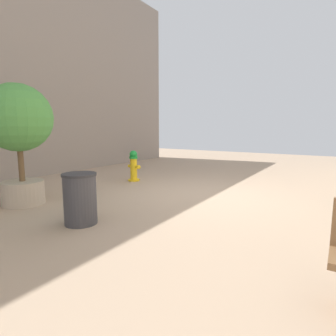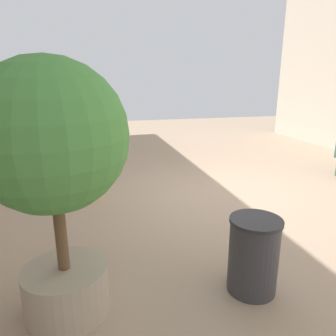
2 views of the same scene
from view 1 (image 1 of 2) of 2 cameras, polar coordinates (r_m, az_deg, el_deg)
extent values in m
plane|color=tan|center=(6.58, 6.30, -5.44)|extent=(23.40, 23.40, 0.00)
cylinder|color=gold|center=(8.25, -7.08, -2.45)|extent=(0.34, 0.34, 0.05)
cylinder|color=gold|center=(8.19, -7.12, -0.18)|extent=(0.20, 0.20, 0.61)
cylinder|color=#198C33|center=(8.15, -7.16, 2.16)|extent=(0.25, 0.25, 0.06)
sphere|color=#198C33|center=(8.14, -7.17, 2.81)|extent=(0.23, 0.23, 0.23)
cylinder|color=gold|center=(8.29, -7.81, 0.42)|extent=(0.14, 0.11, 0.09)
cylinder|color=gold|center=(8.08, -6.43, 0.24)|extent=(0.14, 0.11, 0.09)
cylinder|color=gold|center=(8.30, -6.31, 0.18)|extent=(0.13, 0.15, 0.12)
cylinder|color=tan|center=(6.40, -27.74, -4.53)|extent=(0.81, 0.81, 0.48)
cylinder|color=brown|center=(6.30, -28.15, 1.50)|extent=(0.11, 0.11, 0.87)
sphere|color=#4C9342|center=(6.27, -28.69, 9.13)|extent=(1.34, 1.34, 1.34)
cylinder|color=#38383D|center=(4.73, -17.70, -6.31)|extent=(0.52, 0.52, 0.80)
cylinder|color=#2C2C30|center=(4.64, -17.93, -1.30)|extent=(0.55, 0.55, 0.04)
camera|label=2|loc=(5.20, -55.70, 12.14)|focal=33.55mm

